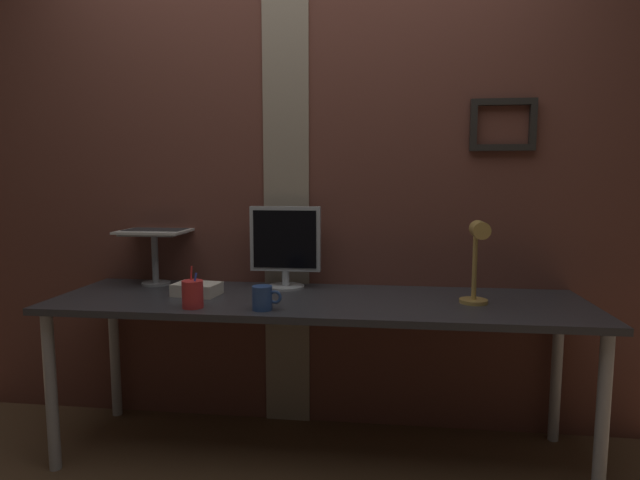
% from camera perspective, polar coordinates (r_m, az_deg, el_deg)
% --- Properties ---
extents(ground_plane, '(6.00, 6.00, 0.00)m').
position_cam_1_polar(ground_plane, '(2.57, -3.41, -22.55)').
color(ground_plane, brown).
extents(brick_wall_back, '(3.50, 0.16, 2.41)m').
position_cam_1_polar(brick_wall_back, '(2.67, -1.90, 5.65)').
color(brick_wall_back, brown).
rests_on(brick_wall_back, ground_plane).
extents(desk, '(2.35, 0.65, 0.73)m').
position_cam_1_polar(desk, '(2.34, -0.30, -7.90)').
color(desk, '#333338').
rests_on(desk, ground_plane).
extents(monitor, '(0.34, 0.18, 0.40)m').
position_cam_1_polar(monitor, '(2.52, -3.80, -0.40)').
color(monitor, '#ADB2B7').
rests_on(monitor, desk).
extents(laptop_stand, '(0.28, 0.22, 0.26)m').
position_cam_1_polar(laptop_stand, '(2.73, -17.60, -1.04)').
color(laptop_stand, gray).
rests_on(laptop_stand, desk).
extents(laptop, '(0.33, 0.33, 0.23)m').
position_cam_1_polar(laptop, '(2.78, -17.04, 2.18)').
color(laptop, silver).
rests_on(laptop, laptop_stand).
extents(desk_lamp, '(0.12, 0.20, 0.36)m').
position_cam_1_polar(desk_lamp, '(2.25, 16.80, -1.41)').
color(desk_lamp, tan).
rests_on(desk_lamp, desk).
extents(pen_cup, '(0.09, 0.09, 0.17)m').
position_cam_1_polar(pen_cup, '(2.22, -13.74, -5.75)').
color(pen_cup, red).
rests_on(pen_cup, desk).
extents(coffee_mug, '(0.12, 0.08, 0.10)m').
position_cam_1_polar(coffee_mug, '(2.13, -6.26, -6.30)').
color(coffee_mug, '#2D4C8C').
rests_on(coffee_mug, desk).
extents(paper_clutter_stack, '(0.22, 0.17, 0.06)m').
position_cam_1_polar(paper_clutter_stack, '(2.45, -13.28, -5.24)').
color(paper_clutter_stack, silver).
rests_on(paper_clutter_stack, desk).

